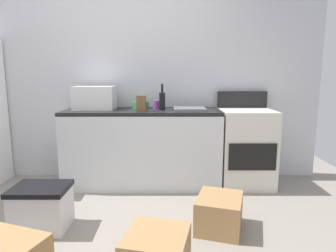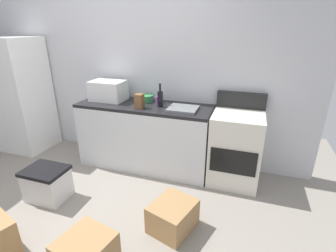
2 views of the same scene
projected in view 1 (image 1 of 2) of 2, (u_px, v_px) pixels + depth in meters
ground_plane at (93, 237)px, 2.38m from camera, size 6.00×6.00×0.00m
wall_back at (119, 75)px, 3.69m from camera, size 5.00×0.10×2.60m
kitchen_counter at (141, 148)px, 3.49m from camera, size 1.80×0.60×0.90m
stove_oven at (244, 146)px, 3.49m from camera, size 0.60×0.61×1.10m
microwave at (94, 98)px, 3.44m from camera, size 0.46×0.34×0.27m
sink_basin at (188, 109)px, 3.36m from camera, size 0.36×0.32×0.03m
wine_bottle at (161, 100)px, 3.38m from camera, size 0.07×0.07×0.30m
coffee_mug at (156, 105)px, 3.50m from camera, size 0.08×0.08×0.10m
knife_block at (140, 103)px, 3.25m from camera, size 0.10×0.10×0.18m
mixing_bowl at (140, 105)px, 3.55m from camera, size 0.19×0.19×0.09m
cardboard_box_large at (218, 213)px, 2.50m from camera, size 0.47×0.51×0.29m
storage_bin at (40, 208)px, 2.48m from camera, size 0.46×0.36×0.38m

